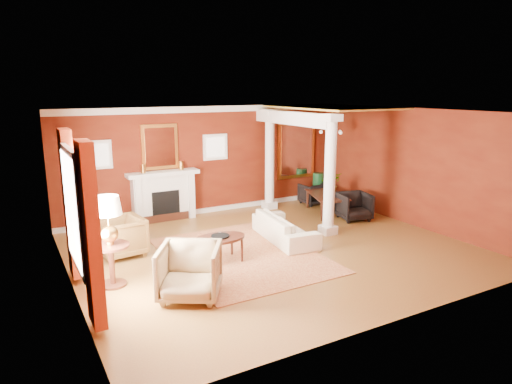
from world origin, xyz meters
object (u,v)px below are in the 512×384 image
coffee_table (220,239)px  dining_table (328,198)px  sofa (285,223)px  armchair_stripe (190,269)px  armchair_leopard (121,235)px  side_table (109,225)px

coffee_table → dining_table: dining_table is taller
sofa → armchair_stripe: bearing=126.8°
armchair_leopard → side_table: side_table is taller
armchair_leopard → dining_table: bearing=88.7°
armchair_leopard → armchair_stripe: armchair_stripe is taller
armchair_leopard → side_table: bearing=-25.5°
dining_table → armchair_stripe: bearing=140.3°
sofa → dining_table: 2.62m
armchair_stripe → coffee_table: size_ratio=0.96×
sofa → armchair_stripe: (-2.92, -1.69, 0.10)m
side_table → dining_table: 6.52m
sofa → coffee_table: bearing=112.0°
armchair_stripe → coffee_table: (1.10, 1.19, -0.02)m
coffee_table → side_table: 2.20m
armchair_leopard → side_table: (-0.47, -1.40, 0.65)m
coffee_table → side_table: bearing=-177.4°
armchair_stripe → side_table: (-1.01, 1.10, 0.60)m
dining_table → coffee_table: bearing=134.2°
armchair_leopard → coffee_table: bearing=44.8°
coffee_table → side_table: side_table is taller
sofa → armchair_stripe: armchair_stripe is taller
armchair_leopard → armchair_stripe: 2.55m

